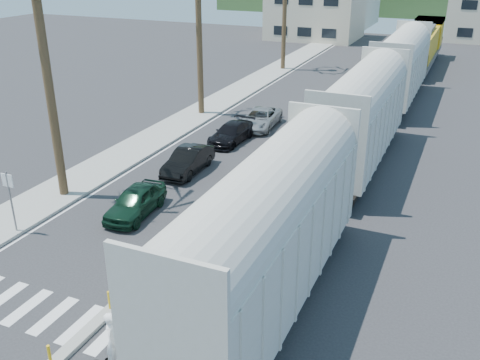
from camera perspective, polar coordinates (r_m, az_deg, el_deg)
name	(u,v)px	position (r m, az deg, el deg)	size (l,w,h in m)	color
ground	(127,296)	(20.66, -11.96, -12.02)	(140.00, 140.00, 0.00)	#28282B
sidewalk	(216,103)	(44.35, -2.56, 8.16)	(3.00, 90.00, 0.15)	gray
rails	(389,113)	(43.34, 15.65, 6.87)	(1.56, 100.00, 0.06)	black
median	(296,135)	(36.82, 5.95, 4.82)	(0.45, 60.00, 0.85)	gray
crosswalk	(93,328)	(19.43, -15.42, -15.01)	(14.00, 2.20, 0.01)	silver
lane_markings	(289,113)	(42.05, 5.30, 7.12)	(9.42, 90.00, 0.01)	silver
freight_train	(379,95)	(36.92, 14.66, 8.80)	(3.00, 60.94, 5.85)	beige
street_sign	(10,194)	(25.43, -23.35, -1.34)	(0.60, 0.08, 3.00)	slate
buildings	(363,1)	(86.97, 13.03, 18.08)	(38.00, 27.00, 10.00)	beige
car_lead	(136,201)	(26.04, -11.08, -2.25)	(2.00, 4.24, 1.40)	black
car_second	(188,161)	(30.56, -5.56, 2.06)	(1.62, 4.30, 1.40)	black
car_third	(231,133)	(35.27, -0.94, 5.03)	(2.00, 4.45, 1.27)	black
car_rear	(260,118)	(38.32, 2.17, 6.59)	(2.51, 4.91, 1.33)	#9EA0A3
cyclist	(118,360)	(16.87, -12.85, -18.25)	(1.68, 2.37, 2.41)	#9EA0A5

